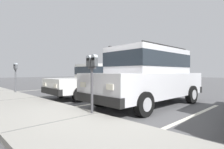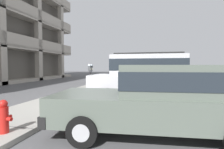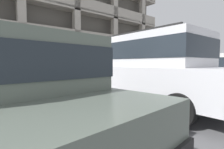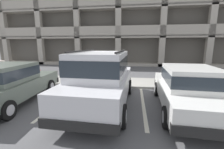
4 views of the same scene
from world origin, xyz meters
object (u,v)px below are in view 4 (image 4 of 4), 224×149
silver_suv (102,77)px  red_sedan (10,83)px  fire_hydrant (39,75)px  parking_meter_near (112,65)px  dark_hatchback (188,88)px  parking_garage (123,6)px

silver_suv → red_sedan: (-3.49, -0.34, -0.27)m
red_sedan → fire_hydrant: (-0.95, 3.15, -0.36)m
red_sedan → parking_meter_near: bearing=34.3°
dark_hatchback → parking_garage: bearing=105.0°
red_sedan → dark_hatchback: size_ratio=1.01×
red_sedan → fire_hydrant: size_ratio=6.59×
dark_hatchback → silver_suv: bearing=-178.4°
silver_suv → parking_garage: 17.69m
red_sedan → dark_hatchback: bearing=-2.4°
silver_suv → fire_hydrant: 5.30m
dark_hatchback → parking_garage: parking_garage is taller
red_sedan → fire_hydrant: 3.31m
silver_suv → parking_meter_near: size_ratio=3.25×
red_sedan → fire_hydrant: red_sedan is taller
red_sedan → parking_garage: size_ratio=0.14×
fire_hydrant → parking_meter_near: bearing=-3.8°
parking_garage → red_sedan: bearing=-99.7°
dark_hatchback → parking_meter_near: 3.91m
dark_hatchback → fire_hydrant: (-7.37, 2.88, -0.36)m
silver_suv → parking_meter_near: 2.52m
parking_garage → fire_hydrant: size_ratio=45.71×
silver_suv → red_sedan: 3.52m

